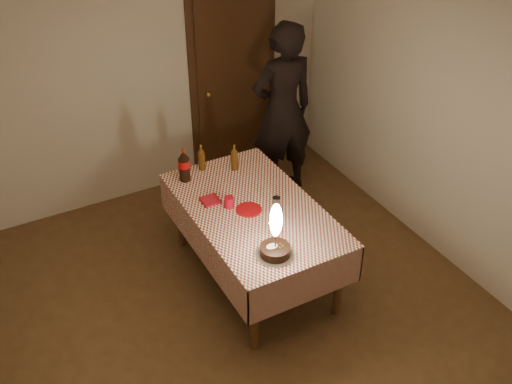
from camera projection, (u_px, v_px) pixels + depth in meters
ground at (249, 319)px, 5.01m from camera, size 4.00×4.50×0.01m
room_shell at (247, 142)px, 4.14m from camera, size 4.04×4.54×2.62m
dining_table at (253, 217)px, 5.08m from camera, size 1.02×1.72×0.76m
birthday_cake at (276, 240)px, 4.44m from camera, size 0.29×0.29×0.47m
red_plate at (249, 210)px, 4.99m from camera, size 0.22×0.22×0.01m
red_cup at (229, 202)px, 5.00m from camera, size 0.08×0.08×0.10m
clear_cup at (276, 202)px, 5.01m from camera, size 0.07×0.07×0.09m
napkin_stack at (210, 200)px, 5.09m from camera, size 0.15×0.15×0.02m
cola_bottle at (184, 165)px, 5.28m from camera, size 0.10×0.10×0.32m
amber_bottle_left at (201, 158)px, 5.45m from camera, size 0.06×0.06×0.25m
amber_bottle_right at (234, 158)px, 5.45m from camera, size 0.06×0.06×0.25m
photographer at (283, 111)px, 6.10m from camera, size 0.71×0.49×1.88m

